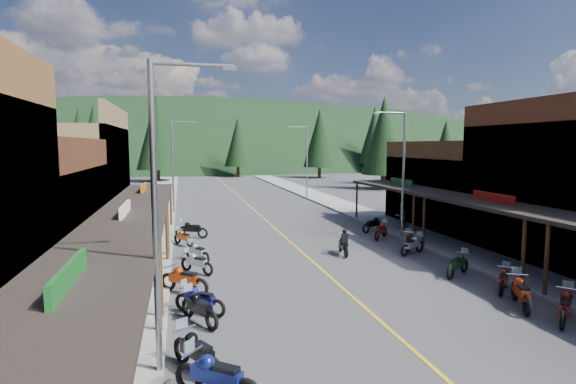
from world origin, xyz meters
TOP-DOWN VIEW (x-y plane):
  - ground at (0.00, 0.00)m, footprint 220.00×220.00m
  - centerline at (0.00, 20.00)m, footprint 0.15×90.00m
  - sidewalk_west at (-8.70, 20.00)m, footprint 3.40×94.00m
  - sidewalk_east at (8.70, 20.00)m, footprint 3.40×94.00m
  - shop_west_3 at (-13.78, 11.30)m, footprint 10.90×10.20m
  - shop_east_3 at (13.75, 11.30)m, footprint 10.90×10.20m
  - streetlight_0 at (-6.95, -6.00)m, footprint 2.16×0.18m
  - streetlight_1 at (-6.95, 22.00)m, footprint 2.16×0.18m
  - streetlight_2 at (6.95, 8.00)m, footprint 2.16×0.18m
  - streetlight_3 at (6.95, 30.00)m, footprint 2.16×0.18m
  - ridge_hill at (0.00, 135.00)m, footprint 310.00×140.00m
  - pine_1 at (-24.00, 70.00)m, footprint 5.88×5.88m
  - pine_2 at (-10.00, 58.00)m, footprint 6.72×6.72m
  - pine_3 at (4.00, 66.00)m, footprint 5.04×5.04m
  - pine_4 at (18.00, 60.00)m, footprint 5.88×5.88m
  - pine_5 at (34.00, 72.00)m, footprint 6.72×6.72m
  - pine_6 at (46.00, 64.00)m, footprint 5.04×5.04m
  - pine_7 at (-32.00, 76.00)m, footprint 5.88×5.88m
  - pine_8 at (-22.00, 40.00)m, footprint 4.48×4.48m
  - pine_9 at (24.00, 45.00)m, footprint 4.93×4.93m
  - pine_10 at (-18.00, 50.00)m, footprint 5.38×5.38m
  - pine_11 at (20.00, 38.00)m, footprint 5.82×5.82m
  - bike_west_4 at (-5.75, -7.55)m, footprint 2.26×2.02m
  - bike_west_5 at (-6.15, -6.14)m, footprint 1.72×2.26m
  - bike_west_6 at (-5.96, -2.85)m, footprint 1.63×2.16m
  - bike_west_7 at (-5.91, -2.00)m, footprint 2.02×1.79m
  - bike_west_8 at (-6.43, 0.40)m, footprint 2.24×2.04m
  - bike_west_9 at (-5.83, 3.20)m, footprint 1.80×1.90m
  - bike_west_10 at (-5.71, 5.34)m, footprint 1.57×1.99m
  - bike_west_11 at (-6.38, 9.25)m, footprint 1.53×1.93m
  - bike_west_12 at (-5.88, 11.40)m, footprint 2.25×1.59m
  - bike_east_5 at (5.97, -5.57)m, footprint 2.10×1.94m
  - bike_east_6 at (5.53, -4.07)m, footprint 1.72×2.38m
  - bike_east_7 at (6.16, -2.38)m, footprint 1.82×1.81m
  - bike_east_8 at (5.69, 0.02)m, footprint 2.10×1.68m
  - bike_east_9 at (5.71, 4.15)m, footprint 2.13×1.58m
  - bike_east_10 at (5.99, 5.16)m, footprint 1.53×2.05m
  - bike_east_11 at (5.82, 8.34)m, footprint 1.92×1.95m
  - bike_east_12 at (6.28, 10.51)m, footprint 2.19×1.53m
  - rider_on_bike at (2.03, 4.95)m, footprint 0.90×1.99m
  - pedestrian_east_b at (8.40, 10.63)m, footprint 0.85×0.49m

SIDE VIEW (x-z plane):
  - ground at x=0.00m, z-range 0.00..0.00m
  - ridge_hill at x=0.00m, z-range -30.00..30.00m
  - centerline at x=0.00m, z-range 0.00..0.01m
  - sidewalk_west at x=-8.70m, z-range 0.00..0.15m
  - sidewalk_east at x=8.70m, z-range 0.00..0.15m
  - bike_west_11 at x=-6.38m, z-range 0.00..1.07m
  - bike_east_7 at x=6.16m, z-range 0.00..1.10m
  - bike_west_10 at x=-5.71m, z-range 0.00..1.11m
  - bike_west_9 at x=-5.83m, z-range 0.00..1.12m
  - bike_east_10 at x=5.99m, z-range 0.00..1.13m
  - bike_west_7 at x=-5.91m, z-range 0.00..1.16m
  - bike_east_9 at x=5.71m, z-range 0.00..1.17m
  - rider_on_bike at x=2.03m, z-range -0.15..1.32m
  - bike_east_11 at x=5.82m, z-range 0.00..1.17m
  - bike_east_8 at x=5.69m, z-range 0.00..1.17m
  - bike_west_6 at x=-5.96m, z-range 0.00..1.19m
  - bike_east_12 at x=6.28m, z-range 0.00..1.20m
  - bike_east_5 at x=5.97m, z-range 0.00..1.23m
  - bike_west_12 at x=-5.88m, z-range 0.00..1.23m
  - bike_west_5 at x=-6.15m, z-range 0.00..1.25m
  - bike_west_4 at x=-5.75m, z-range 0.00..1.30m
  - bike_east_6 at x=5.53m, z-range 0.00..1.30m
  - bike_west_8 at x=-6.43m, z-range 0.00..1.30m
  - pedestrian_east_b at x=8.40m, z-range 0.15..1.90m
  - shop_east_3 at x=13.75m, z-range -0.57..5.63m
  - shop_west_3 at x=-13.78m, z-range -0.58..7.62m
  - streetlight_0 at x=-6.95m, z-range 0.46..8.46m
  - streetlight_1 at x=-6.95m, z-range 0.46..8.46m
  - streetlight_2 at x=6.95m, z-range 0.46..8.46m
  - streetlight_3 at x=6.95m, z-range 0.46..8.46m
  - pine_8 at x=-22.00m, z-range 0.98..10.98m
  - pine_9 at x=24.00m, z-range 0.98..11.78m
  - pine_3 at x=4.00m, z-range 0.98..11.98m
  - pine_6 at x=46.00m, z-range 0.98..11.98m
  - pine_10 at x=-18.00m, z-range 0.98..12.58m
  - pine_11 at x=20.00m, z-range 0.99..13.39m
  - pine_1 at x=-24.00m, z-range 0.99..13.49m
  - pine_4 at x=18.00m, z-range 0.99..13.49m
  - pine_7 at x=-32.00m, z-range 0.99..13.49m
  - pine_2 at x=-10.00m, z-range 0.99..14.99m
  - pine_5 at x=34.00m, z-range 0.99..14.99m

